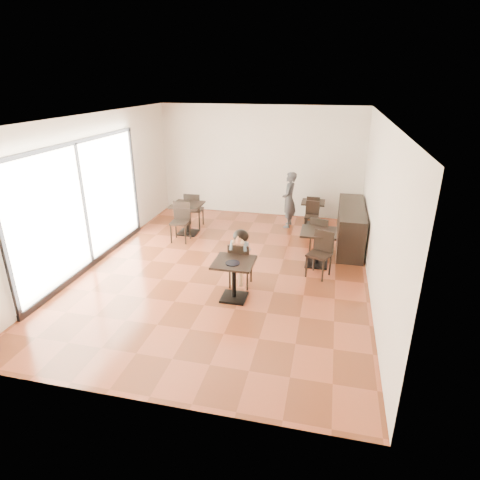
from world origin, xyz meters
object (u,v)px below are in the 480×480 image
(adult_patron, at_px, (289,200))
(cafe_table_mid, at_px, (317,248))
(child_chair, at_px, (241,264))
(chair_left_b, at_px, (180,223))
(chair_mid_a, at_px, (321,236))
(chair_mid_b, at_px, (319,255))
(cafe_table_back, at_px, (312,213))
(chair_back_b, at_px, (311,217))
(child_table, at_px, (234,280))
(cafe_table_left, at_px, (188,219))
(child, at_px, (241,258))
(chair_back_a, at_px, (313,209))
(chair_left_a, at_px, (194,210))

(adult_patron, distance_m, cafe_table_mid, 2.56)
(child_chair, height_order, chair_left_b, chair_left_b)
(chair_mid_a, relative_size, chair_mid_b, 1.00)
(cafe_table_back, xyz_separation_m, chair_mid_b, (0.32, -3.21, 0.15))
(chair_left_b, bearing_deg, child_chair, -46.53)
(chair_mid_a, distance_m, chair_back_b, 1.60)
(cafe_table_back, distance_m, chair_mid_a, 2.14)
(cafe_table_back, bearing_deg, chair_left_b, -147.80)
(child_table, bearing_deg, chair_mid_a, 58.03)
(adult_patron, relative_size, cafe_table_left, 1.87)
(cafe_table_back, height_order, chair_mid_a, chair_mid_a)
(child, height_order, cafe_table_mid, child)
(cafe_table_left, xyz_separation_m, chair_back_b, (3.20, 0.91, -0.01))
(chair_back_a, bearing_deg, child_chair, 75.82)
(chair_mid_a, distance_m, chair_left_a, 3.72)
(chair_left_b, xyz_separation_m, chair_back_b, (3.20, 1.46, -0.09))
(cafe_table_mid, bearing_deg, cafe_table_left, 160.88)
(child, xyz_separation_m, chair_back_b, (1.18, 3.42, -0.18))
(cafe_table_mid, xyz_separation_m, chair_mid_b, (0.06, -0.55, 0.08))
(chair_left_a, distance_m, chair_back_b, 3.22)
(cafe_table_mid, bearing_deg, chair_mid_a, 84.10)
(adult_patron, xyz_separation_m, chair_mid_b, (0.97, -2.91, -0.29))
(cafe_table_left, height_order, chair_mid_b, chair_mid_b)
(child, distance_m, chair_mid_b, 1.68)
(child_chair, height_order, adult_patron, adult_patron)
(child_table, distance_m, cafe_table_back, 4.67)
(adult_patron, bearing_deg, child, -6.50)
(child_chair, distance_m, cafe_table_mid, 1.95)
(chair_mid_a, bearing_deg, chair_back_b, -56.77)
(cafe_table_back, height_order, chair_back_a, chair_back_a)
(child_table, xyz_separation_m, chair_left_b, (-2.02, 2.50, 0.11))
(adult_patron, distance_m, cafe_table_back, 0.84)
(child_table, height_order, chair_mid_a, chair_mid_a)
(adult_patron, relative_size, chair_mid_b, 1.60)
(chair_left_b, bearing_deg, chair_mid_b, -21.31)
(adult_patron, height_order, cafe_table_left, adult_patron)
(child, relative_size, chair_mid_a, 1.22)
(cafe_table_mid, bearing_deg, child_chair, -137.91)
(child, relative_size, chair_mid_b, 1.22)
(chair_left_b, bearing_deg, adult_patron, 31.45)
(cafe_table_left, height_order, chair_left_b, chair_left_b)
(cafe_table_mid, relative_size, cafe_table_back, 1.19)
(child_table, distance_m, child_chair, 0.56)
(child_table, xyz_separation_m, cafe_table_mid, (1.44, 1.85, 0.01))
(chair_mid_a, relative_size, chair_left_b, 0.98)
(chair_mid_b, distance_m, chair_left_b, 3.72)
(cafe_table_back, bearing_deg, cafe_table_left, -155.41)
(chair_left_b, bearing_deg, cafe_table_back, 29.72)
(adult_patron, distance_m, chair_left_a, 2.64)
(cafe_table_back, bearing_deg, chair_back_a, 90.00)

